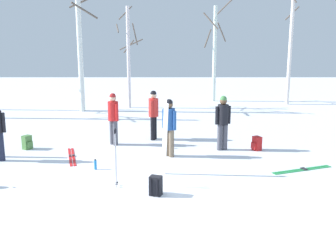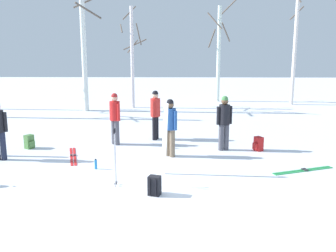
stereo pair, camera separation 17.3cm
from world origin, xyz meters
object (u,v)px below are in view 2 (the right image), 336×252
object	(u,v)px
person_4	(170,124)
backpack_1	(155,186)
person_0	(224,119)
birch_tree_2	(84,39)
water_bottle_1	(96,164)
birch_tree_5	(296,27)
ski_pair_planted_0	(165,138)
backpack_2	(29,142)
birch_tree_3	(132,55)
person_1	(155,112)
ski_pair_lying_0	(73,156)
ski_pair_lying_1	(303,170)
birch_tree_4	(219,51)
backpack_0	(258,144)
water_bottle_0	(167,145)
person_2	(115,115)
ski_poles_0	(115,156)

from	to	relation	value
person_4	backpack_1	xyz separation A→B (m)	(-0.30, -3.02, -0.77)
person_0	birch_tree_2	size ratio (longest dim) A/B	0.26
water_bottle_1	birch_tree_5	world-z (taller)	birch_tree_5
ski_pair_planted_0	backpack_2	world-z (taller)	ski_pair_planted_0
ski_pair_planted_0	birch_tree_3	distance (m)	10.90
person_1	ski_pair_lying_0	xyz separation A→B (m)	(-2.35, -2.14, -0.97)
backpack_1	ski_pair_lying_1	bearing A→B (deg)	24.31
ski_pair_lying_1	water_bottle_1	size ratio (longest dim) A/B	6.29
ski_pair_lying_1	birch_tree_3	distance (m)	11.98
ski_pair_lying_1	person_4	bearing A→B (deg)	160.00
backpack_2	birch_tree_4	bearing A→B (deg)	55.96
person_4	water_bottle_1	bearing A→B (deg)	-147.82
backpack_2	birch_tree_2	bearing A→B (deg)	87.96
person_4	birch_tree_2	bearing A→B (deg)	118.33
backpack_0	birch_tree_3	xyz separation A→B (m)	(-4.80, 8.29, 2.49)
person_0	water_bottle_0	distance (m)	1.98
person_2	person_1	bearing A→B (deg)	28.88
person_2	backpack_2	distance (m)	2.84
ski_pair_lying_1	backpack_2	bearing A→B (deg)	165.43
backpack_2	ski_poles_0	bearing A→B (deg)	-45.20
ski_pair_lying_0	backpack_2	bearing A→B (deg)	151.68
ski_pair_lying_0	ski_pair_lying_1	bearing A→B (deg)	-10.74
ski_pair_lying_0	birch_tree_4	bearing A→B (deg)	64.23
person_0	person_2	world-z (taller)	same
ski_pair_planted_0	backpack_0	size ratio (longest dim) A/B	4.40
person_1	water_bottle_0	size ratio (longest dim) A/B	7.39
ski_poles_0	person_4	bearing A→B (deg)	63.31
ski_pair_planted_0	birch_tree_4	world-z (taller)	birch_tree_4
ski_pair_lying_0	birch_tree_2	bearing A→B (deg)	99.73
person_1	birch_tree_5	size ratio (longest dim) A/B	0.21
ski_poles_0	ski_pair_lying_0	bearing A→B (deg)	124.27
ski_pair_lying_0	backpack_1	world-z (taller)	backpack_1
person_1	ski_pair_planted_0	xyz separation A→B (m)	(0.42, -3.69, -0.02)
person_1	backpack_2	xyz separation A→B (m)	(-3.97, -1.27, -0.77)
person_1	person_2	size ratio (longest dim) A/B	1.00
person_4	water_bottle_0	distance (m)	1.24
person_2	birch_tree_3	bearing A→B (deg)	91.69
ski_pair_planted_0	person_0	bearing A→B (deg)	52.65
person_0	water_bottle_1	distance (m)	4.22
backpack_0	backpack_2	world-z (taller)	same
ski_pair_lying_0	backpack_1	xyz separation A→B (m)	(2.58, -2.95, 0.20)
ski_pair_planted_0	ski_pair_lying_1	bearing A→B (deg)	5.22
person_2	birch_tree_4	xyz separation A→B (m)	(4.45, 9.99, 1.88)
ski_pair_lying_1	water_bottle_1	bearing A→B (deg)	179.49
person_4	backpack_2	bearing A→B (deg)	169.90
birch_tree_4	birch_tree_3	bearing A→B (deg)	-153.03
birch_tree_3	backpack_2	bearing A→B (deg)	-106.70
birch_tree_3	birch_tree_5	distance (m)	8.77
ski_pair_lying_0	water_bottle_0	bearing A→B (deg)	18.74
person_2	birch_tree_5	world-z (taller)	birch_tree_5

